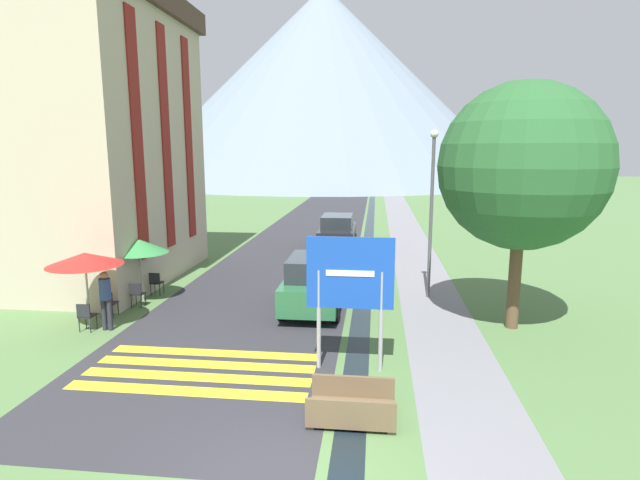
{
  "coord_description": "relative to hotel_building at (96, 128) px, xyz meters",
  "views": [
    {
      "loc": [
        1.59,
        -6.92,
        5.21
      ],
      "look_at": [
        -0.31,
        10.0,
        2.14
      ],
      "focal_mm": 28.0,
      "sensor_mm": 36.0,
      "label": 1
    }
  ],
  "objects": [
    {
      "name": "hotel_building",
      "position": [
        0.0,
        0.0,
        0.0
      ],
      "size": [
        6.14,
        9.13,
        11.29
      ],
      "color": "#BCAD93",
      "rests_on": "ground_plane"
    },
    {
      "name": "crosswalk_marking",
      "position": [
        6.89,
        -8.11,
        -6.07
      ],
      "size": [
        5.44,
        2.54,
        0.01
      ],
      "color": "yellow",
      "rests_on": "ground_plane"
    },
    {
      "name": "person_seated_far",
      "position": [
        2.57,
        -2.6,
        -5.37
      ],
      "size": [
        0.32,
        0.32,
        1.28
      ],
      "color": "#282833",
      "rests_on": "ground_plane"
    },
    {
      "name": "cafe_umbrella_middle_green",
      "position": [
        2.94,
        -2.89,
        -4.13
      ],
      "size": [
        1.91,
        1.91,
        2.19
      ],
      "color": "#B7B2A8",
      "rests_on": "ground_plane"
    },
    {
      "name": "person_standing_terrace",
      "position": [
        3.23,
        -5.75,
        -5.05
      ],
      "size": [
        0.32,
        0.32,
        1.77
      ],
      "color": "#282833",
      "rests_on": "ground_plane"
    },
    {
      "name": "cafe_chair_middle",
      "position": [
        3.07,
        -3.58,
        -5.57
      ],
      "size": [
        0.4,
        0.4,
        0.85
      ],
      "rotation": [
        0.0,
        0.0,
        -0.06
      ],
      "color": "#232328",
      "rests_on": "ground_plane"
    },
    {
      "name": "cafe_chair_nearest",
      "position": [
        2.68,
        -5.93,
        -5.57
      ],
      "size": [
        0.4,
        0.4,
        0.85
      ],
      "rotation": [
        0.0,
        0.0,
        0.21
      ],
      "color": "#232328",
      "rests_on": "ground_plane"
    },
    {
      "name": "road_sign",
      "position": [
        10.42,
        -7.63,
        -3.94
      ],
      "size": [
        2.05,
        0.11,
        3.24
      ],
      "color": "#9E9EA3",
      "rests_on": "ground_plane"
    },
    {
      "name": "parked_car_near",
      "position": [
        8.99,
        -3.15,
        -5.17
      ],
      "size": [
        1.88,
        4.01,
        1.82
      ],
      "color": "#28663D",
      "rests_on": "ground_plane"
    },
    {
      "name": "mountain_distant",
      "position": [
        1.63,
        70.18,
        10.09
      ],
      "size": [
        66.91,
        66.91,
        32.34
      ],
      "color": "slate",
      "rests_on": "ground_plane"
    },
    {
      "name": "cafe_chair_far_right",
      "position": [
        3.1,
        -2.15,
        -5.57
      ],
      "size": [
        0.4,
        0.4,
        0.85
      ],
      "rotation": [
        0.0,
        0.0,
        0.2
      ],
      "color": "#232328",
      "rests_on": "ground_plane"
    },
    {
      "name": "person_seated_near",
      "position": [
        2.35,
        -4.28,
        -5.37
      ],
      "size": [
        0.32,
        0.32,
        1.28
      ],
      "color": "#282833",
      "rests_on": "ground_plane"
    },
    {
      "name": "road",
      "position": [
        6.89,
        18.0,
        -6.08
      ],
      "size": [
        6.4,
        60.0,
        0.01
      ],
      "color": "#2D2D33",
      "rests_on": "ground_plane"
    },
    {
      "name": "drainage_channel",
      "position": [
        10.59,
        18.0,
        -6.08
      ],
      "size": [
        0.6,
        60.0,
        0.0
      ],
      "color": "black",
      "rests_on": "ground_plane"
    },
    {
      "name": "ground_plane",
      "position": [
        9.39,
        8.0,
        -6.08
      ],
      "size": [
        160.0,
        160.0,
        0.0
      ],
      "primitive_type": "plane",
      "color": "#517542"
    },
    {
      "name": "tree_by_path",
      "position": [
        15.08,
        -4.19,
        -1.33
      ],
      "size": [
        4.74,
        4.74,
        7.13
      ],
      "color": "brown",
      "rests_on": "ground_plane"
    },
    {
      "name": "parked_car_far",
      "position": [
        8.97,
        7.36,
        -5.17
      ],
      "size": [
        1.94,
        4.15,
        1.82
      ],
      "color": "black",
      "rests_on": "ground_plane"
    },
    {
      "name": "footpath",
      "position": [
        12.99,
        18.0,
        -6.08
      ],
      "size": [
        2.2,
        60.0,
        0.01
      ],
      "color": "slate",
      "rests_on": "ground_plane"
    },
    {
      "name": "cafe_umbrella_front_red",
      "position": [
        2.64,
        -5.68,
        -3.98
      ],
      "size": [
        2.13,
        2.13,
        2.29
      ],
      "color": "#B7B2A8",
      "rests_on": "ground_plane"
    },
    {
      "name": "footbridge",
      "position": [
        10.59,
        -9.87,
        -5.85
      ],
      "size": [
        1.7,
        1.1,
        0.65
      ],
      "color": "brown",
      "rests_on": "ground_plane"
    },
    {
      "name": "cafe_chair_near_right",
      "position": [
        2.69,
        -4.7,
        -5.57
      ],
      "size": [
        0.4,
        0.4,
        0.85
      ],
      "rotation": [
        0.0,
        0.0,
        0.47
      ],
      "color": "#232328",
      "rests_on": "ground_plane"
    },
    {
      "name": "streetlamp",
      "position": [
        12.92,
        -1.28,
        -2.64
      ],
      "size": [
        0.28,
        0.28,
        5.89
      ],
      "color": "#515156",
      "rests_on": "ground_plane"
    }
  ]
}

